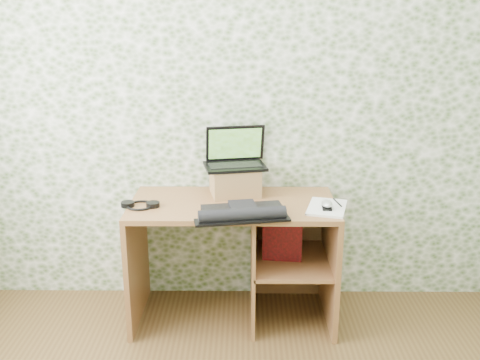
{
  "coord_description": "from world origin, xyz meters",
  "views": [
    {
      "loc": [
        0.07,
        -1.5,
        1.79
      ],
      "look_at": [
        0.04,
        1.39,
        0.9
      ],
      "focal_mm": 40.0,
      "sensor_mm": 36.0,
      "label": 1
    }
  ],
  "objects_px": {
    "laptop": "(235,157)",
    "desk": "(246,243)",
    "keyboard": "(242,212)",
    "riser": "(235,181)",
    "notepad": "(327,207)"
  },
  "relations": [
    {
      "from": "desk",
      "to": "keyboard",
      "type": "relative_size",
      "value": 2.31
    },
    {
      "from": "laptop",
      "to": "keyboard",
      "type": "height_order",
      "value": "laptop"
    },
    {
      "from": "laptop",
      "to": "riser",
      "type": "bearing_deg",
      "value": -101.3
    },
    {
      "from": "laptop",
      "to": "keyboard",
      "type": "xyz_separation_m",
      "value": [
        0.05,
        -0.41,
        -0.2
      ]
    },
    {
      "from": "laptop",
      "to": "keyboard",
      "type": "bearing_deg",
      "value": -94.84
    },
    {
      "from": "desk",
      "to": "keyboard",
      "type": "distance_m",
      "value": 0.39
    },
    {
      "from": "riser",
      "to": "notepad",
      "type": "height_order",
      "value": "riser"
    },
    {
      "from": "keyboard",
      "to": "desk",
      "type": "bearing_deg",
      "value": 75.08
    },
    {
      "from": "desk",
      "to": "notepad",
      "type": "distance_m",
      "value": 0.55
    },
    {
      "from": "riser",
      "to": "laptop",
      "type": "xyz_separation_m",
      "value": [
        -0.0,
        0.04,
        0.14
      ]
    },
    {
      "from": "desk",
      "to": "notepad",
      "type": "xyz_separation_m",
      "value": [
        0.46,
        -0.13,
        0.28
      ]
    },
    {
      "from": "desk",
      "to": "keyboard",
      "type": "bearing_deg",
      "value": -94.71
    },
    {
      "from": "laptop",
      "to": "keyboard",
      "type": "distance_m",
      "value": 0.46
    },
    {
      "from": "riser",
      "to": "keyboard",
      "type": "height_order",
      "value": "riser"
    },
    {
      "from": "laptop",
      "to": "desk",
      "type": "bearing_deg",
      "value": -77.35
    }
  ]
}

